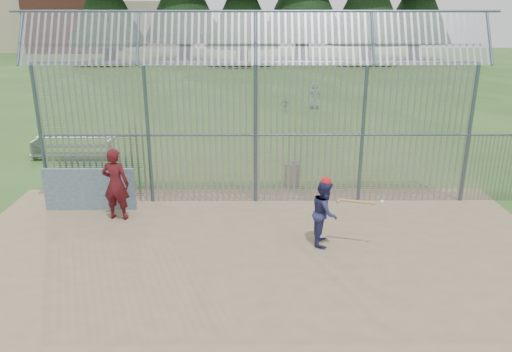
{
  "coord_description": "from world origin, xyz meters",
  "views": [
    {
      "loc": [
        -0.1,
        -10.06,
        5.42
      ],
      "look_at": [
        0.0,
        2.0,
        1.3
      ],
      "focal_mm": 35.0,
      "sensor_mm": 36.0,
      "label": 1
    }
  ],
  "objects_px": {
    "batter": "(325,212)",
    "bleacher": "(74,147)",
    "trash_can": "(292,174)",
    "dugout_wall": "(90,189)",
    "onlooker": "(116,184)"
  },
  "relations": [
    {
      "from": "onlooker",
      "to": "bleacher",
      "type": "height_order",
      "value": "onlooker"
    },
    {
      "from": "trash_can",
      "to": "bleacher",
      "type": "xyz_separation_m",
      "value": [
        -7.96,
        3.11,
        0.03
      ]
    },
    {
      "from": "batter",
      "to": "trash_can",
      "type": "xyz_separation_m",
      "value": [
        -0.44,
        4.13,
        -0.43
      ]
    },
    {
      "from": "dugout_wall",
      "to": "trash_can",
      "type": "bearing_deg",
      "value": 19.06
    },
    {
      "from": "dugout_wall",
      "to": "onlooker",
      "type": "distance_m",
      "value": 1.17
    },
    {
      "from": "trash_can",
      "to": "bleacher",
      "type": "bearing_deg",
      "value": 158.64
    },
    {
      "from": "dugout_wall",
      "to": "trash_can",
      "type": "height_order",
      "value": "dugout_wall"
    },
    {
      "from": "batter",
      "to": "onlooker",
      "type": "xyz_separation_m",
      "value": [
        -5.29,
        1.51,
        0.19
      ]
    },
    {
      "from": "batter",
      "to": "bleacher",
      "type": "xyz_separation_m",
      "value": [
        -8.4,
        7.24,
        -0.4
      ]
    },
    {
      "from": "batter",
      "to": "bleacher",
      "type": "relative_size",
      "value": 0.52
    },
    {
      "from": "batter",
      "to": "dugout_wall",
      "type": "bearing_deg",
      "value": 80.82
    },
    {
      "from": "batter",
      "to": "trash_can",
      "type": "relative_size",
      "value": 1.92
    },
    {
      "from": "onlooker",
      "to": "trash_can",
      "type": "height_order",
      "value": "onlooker"
    },
    {
      "from": "batter",
      "to": "trash_can",
      "type": "bearing_deg",
      "value": 15.93
    },
    {
      "from": "dugout_wall",
      "to": "bleacher",
      "type": "distance_m",
      "value": 5.56
    }
  ]
}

